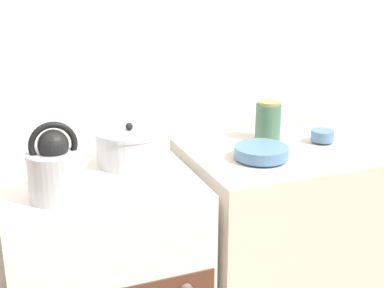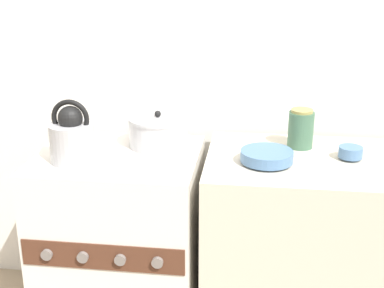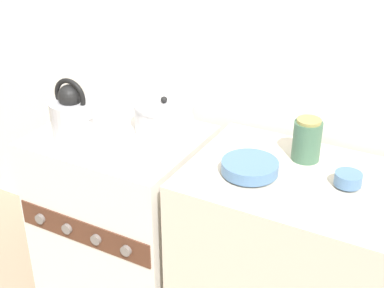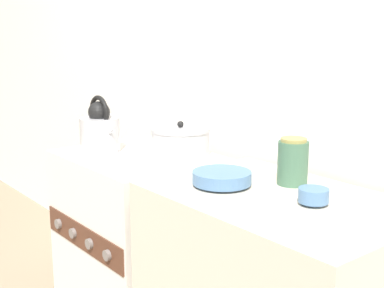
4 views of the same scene
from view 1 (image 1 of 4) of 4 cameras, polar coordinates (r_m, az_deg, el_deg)
name	(u,v)px [view 1 (image 1 of 4)]	position (r m, az deg, el deg)	size (l,w,h in m)	color
wall_back	(71,45)	(2.14, -12.78, 10.30)	(7.00, 0.06, 2.50)	silver
stove	(104,284)	(2.08, -9.34, -14.49)	(0.67, 0.58, 0.83)	silver
counter	(291,241)	(2.35, 10.55, -10.13)	(0.88, 0.59, 0.85)	beige
kettle	(56,169)	(1.73, -14.33, -2.57)	(0.22, 0.18, 0.26)	#B2B2B7
cooking_pot	(130,146)	(2.00, -6.63, -0.26)	(0.25, 0.25, 0.16)	#B2B2B7
enamel_bowl	(261,152)	(2.02, 7.41, -0.85)	(0.20, 0.20, 0.05)	#4C729E
small_ceramic_bowl	(322,136)	(2.26, 13.75, 0.88)	(0.09, 0.09, 0.05)	#4C729E
storage_jar	(268,121)	(2.24, 8.11, 2.46)	(0.11, 0.11, 0.16)	#3F664C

